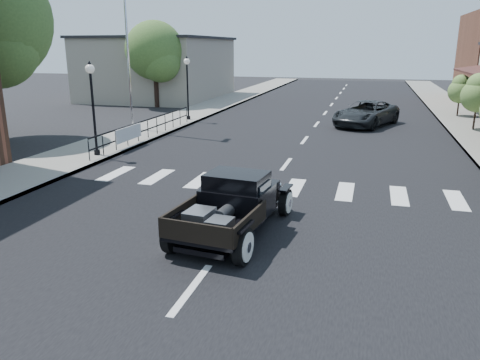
# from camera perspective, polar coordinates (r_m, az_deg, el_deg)

# --- Properties ---
(ground) EXTENTS (120.00, 120.00, 0.00)m
(ground) POSITION_cam_1_polar(r_m,az_deg,el_deg) (11.57, -0.51, -6.25)
(ground) COLOR black
(ground) RESTS_ON ground
(road) EXTENTS (14.00, 80.00, 0.02)m
(road) POSITION_cam_1_polar(r_m,az_deg,el_deg) (25.84, 8.81, 6.03)
(road) COLOR black
(road) RESTS_ON ground
(road_markings) EXTENTS (12.00, 60.00, 0.06)m
(road_markings) POSITION_cam_1_polar(r_m,az_deg,el_deg) (20.97, 7.11, 3.78)
(road_markings) COLOR silver
(road_markings) RESTS_ON ground
(sidewalk_left) EXTENTS (3.00, 80.00, 0.15)m
(sidewalk_left) POSITION_cam_1_polar(r_m,az_deg,el_deg) (28.11, -8.77, 6.96)
(sidewalk_left) COLOR gray
(sidewalk_left) RESTS_ON ground
(low_building_left) EXTENTS (10.00, 12.00, 5.00)m
(low_building_left) POSITION_cam_1_polar(r_m,az_deg,el_deg) (42.34, -9.79, 13.18)
(low_building_left) COLOR gray
(low_building_left) RESTS_ON ground
(railing) EXTENTS (0.08, 10.00, 1.00)m
(railing) POSITION_cam_1_polar(r_m,az_deg,el_deg) (23.05, -11.18, 6.34)
(railing) COLOR black
(railing) RESTS_ON sidewalk_left
(banner) EXTENTS (0.04, 2.20, 0.60)m
(banner) POSITION_cam_1_polar(r_m,az_deg,el_deg) (21.31, -13.35, 4.90)
(banner) COLOR silver
(banner) RESTS_ON sidewalk_left
(lamp_post_b) EXTENTS (0.36, 0.36, 3.70)m
(lamp_post_b) POSITION_cam_1_polar(r_m,az_deg,el_deg) (19.57, -17.45, 8.26)
(lamp_post_b) COLOR black
(lamp_post_b) RESTS_ON sidewalk_left
(lamp_post_c) EXTENTS (0.36, 0.36, 3.70)m
(lamp_post_c) POSITION_cam_1_polar(r_m,az_deg,el_deg) (28.44, -6.41, 11.06)
(lamp_post_c) COLOR black
(lamp_post_c) RESTS_ON sidewalk_left
(flagpole) EXTENTS (0.12, 0.12, 11.23)m
(flagpole) POSITION_cam_1_polar(r_m,az_deg,el_deg) (25.44, -13.76, 18.64)
(flagpole) COLOR silver
(flagpole) RESTS_ON sidewalk_left
(big_tree_far) EXTENTS (4.25, 4.25, 6.24)m
(big_tree_far) POSITION_cam_1_polar(r_m,az_deg,el_deg) (35.83, -10.29, 13.69)
(big_tree_far) COLOR #3F5F28
(big_tree_far) RESTS_ON ground
(small_tree_d) EXTENTS (1.69, 1.69, 2.82)m
(small_tree_d) POSITION_cam_1_polar(r_m,az_deg,el_deg) (27.73, 26.89, 8.42)
(small_tree_d) COLOR #517033
(small_tree_d) RESTS_ON sidewalk_right
(small_tree_e) EXTENTS (1.48, 1.48, 2.46)m
(small_tree_e) POSITION_cam_1_polar(r_m,az_deg,el_deg) (32.91, 25.19, 9.24)
(small_tree_e) COLOR #517033
(small_tree_e) RESTS_ON sidewalk_right
(hotrod_pickup) EXTENTS (2.49, 4.53, 1.50)m
(hotrod_pickup) POSITION_cam_1_polar(r_m,az_deg,el_deg) (11.18, -0.76, -2.94)
(hotrod_pickup) COLOR black
(hotrod_pickup) RESTS_ON ground
(second_car) EXTENTS (4.06, 5.55, 1.40)m
(second_car) POSITION_cam_1_polar(r_m,az_deg,el_deg) (27.79, 15.12, 7.80)
(second_car) COLOR black
(second_car) RESTS_ON ground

